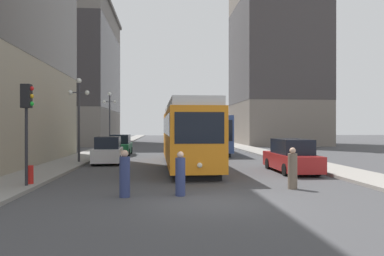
{
  "coord_description": "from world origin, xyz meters",
  "views": [
    {
      "loc": [
        -1.71,
        -11.77,
        2.46
      ],
      "look_at": [
        -0.04,
        8.12,
        2.43
      ],
      "focal_mm": 33.9,
      "sensor_mm": 36.0,
      "label": 1
    }
  ],
  "objects": [
    {
      "name": "building_right_corner",
      "position": [
        14.93,
        39.97,
        12.63
      ],
      "size": [
        11.89,
        14.67,
        24.53
      ],
      "color": "slate",
      "rests_on": "ground"
    },
    {
      "name": "transit_bus",
      "position": [
        3.0,
        23.21,
        1.95
      ],
      "size": [
        2.91,
        12.41,
        3.45
      ],
      "rotation": [
        0.0,
        0.0,
        -0.03
      ],
      "color": "black",
      "rests_on": "ground"
    },
    {
      "name": "building_left_midblock",
      "position": [
        -14.42,
        44.54,
        10.68
      ],
      "size": [
        10.87,
        21.79,
        20.77
      ],
      "color": "slate",
      "rests_on": "ground"
    },
    {
      "name": "pedestrian_crossing_far",
      "position": [
        3.51,
        2.32,
        0.77
      ],
      "size": [
        0.37,
        0.37,
        1.66
      ],
      "rotation": [
        0.0,
        0.0,
        2.32
      ],
      "color": "#6B5B4C",
      "rests_on": "ground"
    },
    {
      "name": "pedestrian_on_sidewalk",
      "position": [
        -3.01,
        1.15,
        0.78
      ],
      "size": [
        0.37,
        0.37,
        1.67
      ],
      "rotation": [
        0.0,
        0.0,
        6.02
      ],
      "color": "navy",
      "rests_on": "ground"
    },
    {
      "name": "parked_car_left_near",
      "position": [
        -5.39,
        20.93,
        0.84
      ],
      "size": [
        1.92,
        4.65,
        1.82
      ],
      "rotation": [
        0.0,
        0.0,
        0.01
      ],
      "color": "black",
      "rests_on": "ground"
    },
    {
      "name": "traffic_light_near_left",
      "position": [
        -7.07,
        3.14,
        3.26
      ],
      "size": [
        0.47,
        0.36,
        4.04
      ],
      "color": "#232328",
      "rests_on": "sidewalk_left"
    },
    {
      "name": "lamp_post_left_near",
      "position": [
        -7.29,
        13.19,
        3.84
      ],
      "size": [
        1.41,
        0.36,
        5.64
      ],
      "color": "#333338",
      "rests_on": "sidewalk_left"
    },
    {
      "name": "parked_car_left_mid",
      "position": [
        -5.39,
        13.47,
        0.84
      ],
      "size": [
        2.05,
        4.41,
        1.82
      ],
      "rotation": [
        0.0,
        0.0,
        0.05
      ],
      "color": "black",
      "rests_on": "ground"
    },
    {
      "name": "parked_car_right_far",
      "position": [
        5.39,
        7.57,
        0.84
      ],
      "size": [
        1.93,
        5.0,
        1.82
      ],
      "rotation": [
        0.0,
        0.0,
        3.13
      ],
      "color": "black",
      "rests_on": "ground"
    },
    {
      "name": "sidewalk_right",
      "position": [
        7.99,
        40.0,
        0.07
      ],
      "size": [
        2.6,
        120.0,
        0.15
      ],
      "primitive_type": "cube",
      "color": "gray",
      "rests_on": "ground"
    },
    {
      "name": "streetcar",
      "position": [
        -0.15,
        10.87,
        2.1
      ],
      "size": [
        2.82,
        13.77,
        3.89
      ],
      "rotation": [
        0.0,
        0.0,
        0.01
      ],
      "color": "black",
      "rests_on": "ground"
    },
    {
      "name": "ground_plane",
      "position": [
        0.0,
        0.0,
        0.0
      ],
      "size": [
        200.0,
        200.0,
        0.0
      ],
      "primitive_type": "plane",
      "color": "#424244"
    },
    {
      "name": "fire_hydrant",
      "position": [
        -7.09,
        3.57,
        0.53
      ],
      "size": [
        0.26,
        0.26,
        0.75
      ],
      "primitive_type": "cylinder",
      "color": "red",
      "rests_on": "sidewalk_left"
    },
    {
      "name": "pedestrian_crossing_near",
      "position": [
        -1.04,
        1.25,
        0.74
      ],
      "size": [
        0.36,
        0.36,
        1.6
      ],
      "rotation": [
        0.0,
        0.0,
        4.39
      ],
      "color": "navy",
      "rests_on": "ground"
    },
    {
      "name": "sidewalk_left",
      "position": [
        -7.99,
        40.0,
        0.07
      ],
      "size": [
        2.6,
        120.0,
        0.15
      ],
      "primitive_type": "cube",
      "color": "gray",
      "rests_on": "ground"
    },
    {
      "name": "lamp_post_left_far",
      "position": [
        -7.29,
        27.7,
        4.11
      ],
      "size": [
        1.41,
        0.36,
        6.09
      ],
      "color": "#333338",
      "rests_on": "sidewalk_left"
    }
  ]
}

